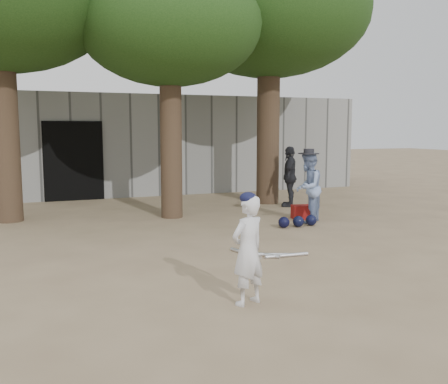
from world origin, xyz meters
name	(u,v)px	position (x,y,z in m)	size (l,w,h in m)	color
ground	(211,267)	(0.00, 0.00, 0.00)	(70.00, 70.00, 0.00)	#937C5E
boy_player	(248,250)	(-0.13, -1.58, 0.63)	(0.46, 0.30, 1.25)	silver
spectator_blue	(308,188)	(3.12, 2.52, 0.75)	(0.73, 0.57, 1.50)	#7D93C2
spectator_dark	(290,177)	(3.85, 4.63, 0.77)	(0.91, 0.38, 1.54)	black
red_bag	(302,212)	(3.24, 2.96, 0.15)	(0.42, 0.32, 0.30)	maroon
back_building	(104,144)	(0.00, 10.33, 1.50)	(16.00, 5.24, 3.00)	gray
helmet_row	(298,221)	(2.68, 2.16, 0.11)	(0.87, 0.26, 0.23)	black
bat_pile	(266,254)	(1.03, 0.29, 0.03)	(1.02, 0.78, 0.06)	silver
tree_row	(166,11)	(0.74, 5.02, 4.69)	(11.40, 5.80, 6.69)	brown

